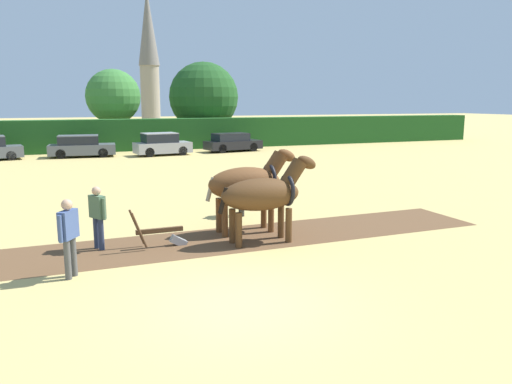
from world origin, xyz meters
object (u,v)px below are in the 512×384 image
(farmer_at_plow, at_px, (98,213))
(parked_car_left, at_px, (81,146))
(draft_horse_lead_right, at_px, (248,183))
(farmer_beside_team, at_px, (241,189))
(church_spire, at_px, (149,55))
(draft_horse_lead_left, at_px, (265,194))
(tree_center_left, at_px, (113,97))
(parked_car_center_left, at_px, (162,145))
(tree_center, at_px, (204,97))
(farmer_onlooker_left, at_px, (69,232))
(plow, at_px, (164,235))
(parked_car_center, at_px, (232,142))

(farmer_at_plow, height_order, parked_car_left, farmer_at_plow)
(draft_horse_lead_right, distance_m, farmer_beside_team, 2.19)
(church_spire, height_order, farmer_beside_team, church_spire)
(draft_horse_lead_right, distance_m, farmer_at_plow, 4.29)
(draft_horse_lead_left, bearing_deg, farmer_at_plow, 166.91)
(tree_center_left, bearing_deg, parked_car_center_left, -72.98)
(draft_horse_lead_left, relative_size, parked_car_center_left, 0.72)
(tree_center, relative_size, farmer_onlooker_left, 4.15)
(draft_horse_lead_left, height_order, farmer_beside_team, draft_horse_lead_left)
(plow, height_order, parked_car_left, parked_car_left)
(tree_center_left, height_order, draft_horse_lead_right, tree_center_left)
(tree_center, relative_size, parked_car_left, 1.61)
(plow, bearing_deg, farmer_onlooker_left, -145.90)
(draft_horse_lead_right, xyz_separation_m, parked_car_center_left, (1.71, 22.21, -0.68))
(parked_car_left, bearing_deg, farmer_onlooker_left, -88.55)
(church_spire, bearing_deg, tree_center, -91.53)
(farmer_at_plow, xyz_separation_m, farmer_beside_team, (4.78, 2.31, -0.04))
(farmer_beside_team, bearing_deg, plow, -135.63)
(farmer_onlooker_left, distance_m, parked_car_left, 25.41)
(church_spire, height_order, farmer_onlooker_left, church_spire)
(church_spire, distance_m, farmer_beside_team, 62.55)
(tree_center, bearing_deg, parked_car_left, -146.21)
(draft_horse_lead_left, xyz_separation_m, plow, (-2.64, 0.58, -1.03))
(draft_horse_lead_right, xyz_separation_m, parked_car_left, (-3.72, 23.13, -0.72))
(draft_horse_lead_right, bearing_deg, plow, -167.05)
(farmer_onlooker_left, bearing_deg, farmer_beside_team, 71.02)
(farmer_beside_team, xyz_separation_m, parked_car_center_left, (1.19, 20.14, -0.16))
(parked_car_left, bearing_deg, farmer_beside_team, -74.31)
(church_spire, height_order, plow, church_spire)
(plow, bearing_deg, draft_horse_lead_right, 12.95)
(tree_center, xyz_separation_m, parked_car_left, (-10.87, -7.28, -3.46))
(parked_car_left, xyz_separation_m, parked_car_center, (11.02, -0.14, -0.04))
(tree_center_left, bearing_deg, farmer_onlooker_left, -97.56)
(tree_center, bearing_deg, plow, -107.49)
(tree_center_left, height_order, tree_center, tree_center)
(tree_center, xyz_separation_m, parked_car_center, (0.14, -7.42, -3.50))
(tree_center, xyz_separation_m, draft_horse_lead_left, (-7.13, -31.61, -2.85))
(church_spire, distance_m, plow, 65.71)
(tree_center_left, height_order, parked_car_center_left, tree_center_left)
(draft_horse_lead_left, height_order, farmer_onlooker_left, draft_horse_lead_left)
(tree_center, relative_size, church_spire, 0.36)
(plow, xyz_separation_m, farmer_onlooker_left, (-2.37, -1.63, 0.72))
(tree_center_left, height_order, draft_horse_lead_left, tree_center_left)
(plow, height_order, parked_car_center, parked_car_center)
(church_spire, distance_m, parked_car_center, 41.61)
(church_spire, height_order, farmer_at_plow, church_spire)
(tree_center_left, xyz_separation_m, church_spire, (8.73, 33.34, 6.32))
(tree_center_left, bearing_deg, plow, -93.59)
(farmer_beside_team, bearing_deg, parked_car_left, 105.21)
(tree_center_left, distance_m, draft_horse_lead_right, 30.20)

